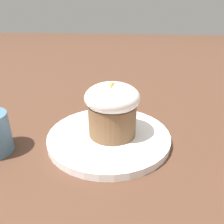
% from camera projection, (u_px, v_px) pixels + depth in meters
% --- Properties ---
extents(ground_plane, '(4.00, 4.00, 0.00)m').
position_uv_depth(ground_plane, '(109.00, 139.00, 0.44)').
color(ground_plane, '#513323').
extents(dessert_plate, '(0.24, 0.24, 0.01)m').
position_uv_depth(dessert_plate, '(109.00, 136.00, 0.44)').
color(dessert_plate, white).
rests_on(dessert_plate, ground_plane).
extents(carrot_cake, '(0.10, 0.10, 0.11)m').
position_uv_depth(carrot_cake, '(112.00, 109.00, 0.41)').
color(carrot_cake, brown).
rests_on(carrot_cake, dessert_plate).
extents(spoon, '(0.11, 0.08, 0.01)m').
position_uv_depth(spoon, '(105.00, 128.00, 0.45)').
color(spoon, '#B7B7BC').
rests_on(spoon, dessert_plate).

